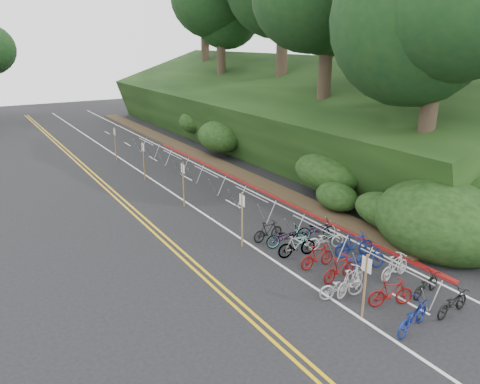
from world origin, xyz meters
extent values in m
plane|color=black|center=(0.00, 0.00, 0.00)|extent=(120.00, 120.00, 0.00)
cube|color=gold|center=(-2.15, 10.00, 0.00)|extent=(0.12, 80.00, 0.01)
cube|color=gold|center=(-1.85, 10.00, 0.00)|extent=(0.12, 80.00, 0.01)
cube|color=silver|center=(1.00, 10.00, 0.00)|extent=(0.12, 80.00, 0.01)
cube|color=silver|center=(5.20, 10.00, 0.00)|extent=(0.12, 80.00, 0.01)
cube|color=silver|center=(3.10, -2.00, 0.00)|extent=(0.10, 1.60, 0.01)
cube|color=silver|center=(3.10, 4.00, 0.00)|extent=(0.10, 1.60, 0.01)
cube|color=silver|center=(3.10, 10.00, 0.00)|extent=(0.10, 1.60, 0.01)
cube|color=silver|center=(3.10, 16.00, 0.00)|extent=(0.10, 1.60, 0.01)
cube|color=silver|center=(3.10, 22.00, 0.00)|extent=(0.10, 1.60, 0.01)
cube|color=silver|center=(3.10, 28.00, 0.00)|extent=(0.10, 1.60, 0.01)
cube|color=silver|center=(3.10, 34.00, 0.00)|extent=(0.10, 1.60, 0.01)
cube|color=maroon|center=(5.70, 12.00, 0.05)|extent=(0.25, 28.00, 0.10)
cube|color=black|center=(13.50, 22.00, 2.80)|extent=(12.32, 44.00, 9.11)
cube|color=#382819|center=(6.40, 22.00, 0.08)|extent=(1.40, 44.00, 0.16)
ellipsoid|color=#284C19|center=(7.20, 3.00, 1.04)|extent=(2.00, 2.80, 1.60)
ellipsoid|color=#284C19|center=(8.00, 8.00, 1.55)|extent=(2.60, 3.64, 2.08)
ellipsoid|color=#284C19|center=(9.20, 14.00, 1.99)|extent=(2.20, 3.08, 1.76)
ellipsoid|color=#284C19|center=(7.80, 20.00, 1.56)|extent=(3.00, 4.20, 2.40)
ellipsoid|color=#284C19|center=(8.50, 26.00, 1.73)|extent=(2.40, 3.36, 1.92)
ellipsoid|color=#284C19|center=(9.80, 30.00, 2.41)|extent=(2.80, 3.92, 2.24)
ellipsoid|color=#284C19|center=(7.00, 6.00, 0.90)|extent=(1.80, 2.52, 1.44)
ellipsoid|color=#284C19|center=(10.00, 18.00, 2.60)|extent=(3.20, 4.48, 2.56)
ellipsoid|color=black|center=(8.00, 0.50, 1.21)|extent=(5.28, 6.16, 3.52)
cylinder|color=#2D2319|center=(9.50, 3.00, 4.02)|extent=(0.80, 0.80, 5.64)
ellipsoid|color=black|center=(9.50, 3.00, 9.16)|extent=(7.72, 7.72, 7.33)
cylinder|color=#2D2319|center=(12.00, 6.00, 6.27)|extent=(0.87, 0.87, 6.94)
cylinder|color=#2D2319|center=(11.00, 12.00, 5.76)|extent=(0.85, 0.85, 6.51)
cylinder|color=#2D2319|center=(13.50, 20.00, 6.89)|extent=(0.89, 0.89, 7.38)
cylinder|color=#2D2319|center=(12.50, 28.00, 5.84)|extent=(0.82, 0.82, 6.08)
ellipsoid|color=black|center=(12.50, 28.00, 11.31)|extent=(8.10, 8.10, 7.70)
cylinder|color=#2D2319|center=(15.00, 36.00, 6.97)|extent=(0.87, 0.87, 6.94)
cylinder|color=#989DA7|center=(3.23, -1.10, 1.04)|extent=(0.05, 3.31, 0.05)
cylinder|color=#989DA7|center=(2.95, -2.65, 0.52)|extent=(0.53, 0.04, 1.03)
cylinder|color=#989DA7|center=(3.51, -2.65, 0.52)|extent=(0.53, 0.04, 1.03)
cylinder|color=#989DA7|center=(2.95, 0.46, 0.52)|extent=(0.53, 0.04, 1.03)
cylinder|color=#989DA7|center=(3.51, 0.46, 0.52)|extent=(0.53, 0.04, 1.03)
cylinder|color=#989DA7|center=(3.00, 3.00, 1.15)|extent=(0.05, 3.00, 0.05)
cylinder|color=#989DA7|center=(2.72, 1.60, 0.57)|extent=(0.58, 0.04, 1.13)
cylinder|color=#989DA7|center=(3.28, 1.60, 0.57)|extent=(0.58, 0.04, 1.13)
cylinder|color=#989DA7|center=(2.72, 4.40, 0.57)|extent=(0.58, 0.04, 1.13)
cylinder|color=#989DA7|center=(3.28, 4.40, 0.57)|extent=(0.58, 0.04, 1.13)
cylinder|color=#989DA7|center=(3.00, 8.00, 1.15)|extent=(0.05, 3.00, 0.05)
cylinder|color=#989DA7|center=(2.72, 6.60, 0.57)|extent=(0.58, 0.04, 1.13)
cylinder|color=#989DA7|center=(3.28, 6.60, 0.57)|extent=(0.58, 0.04, 1.13)
cylinder|color=#989DA7|center=(2.72, 9.40, 0.57)|extent=(0.58, 0.04, 1.13)
cylinder|color=#989DA7|center=(3.28, 9.40, 0.57)|extent=(0.58, 0.04, 1.13)
cylinder|color=#989DA7|center=(3.00, 13.00, 1.15)|extent=(0.05, 3.00, 0.05)
cylinder|color=#989DA7|center=(2.72, 11.60, 0.57)|extent=(0.58, 0.04, 1.13)
cylinder|color=#989DA7|center=(3.28, 11.60, 0.57)|extent=(0.58, 0.04, 1.13)
cylinder|color=#989DA7|center=(2.72, 14.40, 0.57)|extent=(0.58, 0.04, 1.13)
cylinder|color=#989DA7|center=(3.28, 14.40, 0.57)|extent=(0.58, 0.04, 1.13)
cylinder|color=#989DA7|center=(3.00, 18.00, 1.15)|extent=(0.05, 3.00, 0.05)
cylinder|color=#989DA7|center=(2.72, 16.60, 0.57)|extent=(0.58, 0.04, 1.13)
cylinder|color=#989DA7|center=(3.28, 16.60, 0.57)|extent=(0.58, 0.04, 1.13)
cylinder|color=#989DA7|center=(2.72, 19.40, 0.57)|extent=(0.58, 0.04, 1.13)
cylinder|color=#989DA7|center=(3.28, 19.40, 0.57)|extent=(0.58, 0.04, 1.13)
cylinder|color=#989DA7|center=(3.00, 23.00, 1.15)|extent=(0.05, 3.00, 0.05)
cylinder|color=#989DA7|center=(2.72, 21.60, 0.57)|extent=(0.58, 0.04, 1.13)
cylinder|color=#989DA7|center=(3.28, 21.60, 0.57)|extent=(0.58, 0.04, 1.13)
cylinder|color=#989DA7|center=(2.72, 24.40, 0.57)|extent=(0.58, 0.04, 1.13)
cylinder|color=#989DA7|center=(3.28, 24.40, 0.57)|extent=(0.58, 0.04, 1.13)
cylinder|color=brown|center=(1.08, -1.73, 1.13)|extent=(0.08, 0.08, 2.26)
cube|color=silver|center=(1.08, -1.73, 1.91)|extent=(0.02, 0.40, 0.50)
cylinder|color=brown|center=(0.60, 5.00, 1.25)|extent=(0.08, 0.08, 2.50)
cube|color=silver|center=(0.60, 5.00, 2.15)|extent=(0.02, 0.40, 0.50)
cylinder|color=brown|center=(0.60, 11.00, 1.25)|extent=(0.08, 0.08, 2.50)
cube|color=silver|center=(0.60, 11.00, 2.15)|extent=(0.02, 0.40, 0.50)
cylinder|color=brown|center=(0.60, 17.00, 1.25)|extent=(0.08, 0.08, 2.50)
cube|color=silver|center=(0.60, 17.00, 2.15)|extent=(0.02, 0.40, 0.50)
cylinder|color=brown|center=(0.60, 23.00, 1.25)|extent=(0.08, 0.08, 2.50)
cube|color=silver|center=(0.60, 23.00, 2.15)|extent=(0.02, 0.40, 0.50)
imported|color=#9E9EA3|center=(1.35, -0.43, 0.45)|extent=(0.99, 1.80, 0.90)
imported|color=navy|center=(1.88, -3.03, 0.49)|extent=(1.07, 1.95, 0.97)
imported|color=black|center=(3.73, -3.12, 0.43)|extent=(0.70, 1.68, 0.86)
imported|color=maroon|center=(2.41, -1.70, 0.50)|extent=(1.01, 1.71, 0.99)
imported|color=black|center=(4.03, -1.86, 0.42)|extent=(0.80, 1.65, 0.83)
imported|color=beige|center=(1.82, -0.39, 0.51)|extent=(0.89, 1.77, 1.02)
imported|color=beige|center=(4.04, -0.45, 0.50)|extent=(0.66, 1.70, 0.99)
imported|color=maroon|center=(2.13, 0.52, 0.50)|extent=(0.62, 1.70, 1.00)
imported|color=navy|center=(3.61, 0.66, 0.47)|extent=(0.98, 1.88, 0.94)
imported|color=maroon|center=(2.12, 1.76, 0.49)|extent=(0.50, 1.64, 0.98)
imported|color=navy|center=(4.10, 1.75, 0.54)|extent=(0.95, 1.85, 1.07)
imported|color=slate|center=(2.04, 2.98, 0.52)|extent=(0.79, 1.79, 1.04)
imported|color=beige|center=(3.57, 2.92, 0.46)|extent=(0.98, 1.84, 0.92)
imported|color=slate|center=(2.23, 3.98, 0.47)|extent=(1.10, 1.91, 0.95)
imported|color=slate|center=(3.89, 3.87, 0.49)|extent=(1.27, 1.97, 0.98)
imported|color=black|center=(1.93, 4.93, 0.47)|extent=(0.46, 1.56, 0.93)
camera|label=1|loc=(-9.25, -10.97, 8.69)|focal=35.00mm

